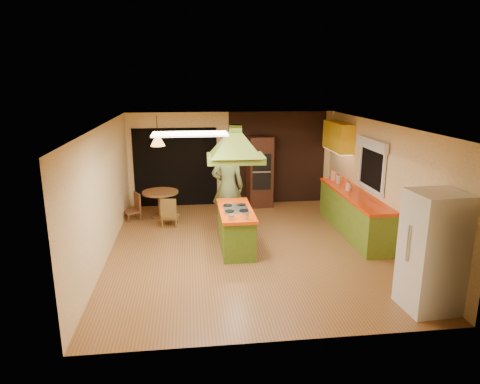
{
  "coord_description": "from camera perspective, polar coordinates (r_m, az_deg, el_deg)",
  "views": [
    {
      "loc": [
        -1.11,
        -8.08,
        3.34
      ],
      "look_at": [
        -0.14,
        0.11,
        1.15
      ],
      "focal_mm": 32.0,
      "sensor_mm": 36.0,
      "label": 1
    }
  ],
  "objects": [
    {
      "name": "kitchen_island",
      "position": [
        8.65,
        -0.58,
        -4.86
      ],
      "size": [
        0.67,
        1.65,
        0.84
      ],
      "rotation": [
        0.0,
        0.0,
        0.0
      ],
      "color": "#53791E",
      "rests_on": "ground"
    },
    {
      "name": "range_hood",
      "position": [
        8.21,
        -0.62,
        7.22
      ],
      "size": [
        1.12,
        0.82,
        0.8
      ],
      "rotation": [
        0.0,
        0.0,
        -0.03
      ],
      "color": "#5C711C",
      "rests_on": "ceiling_plane"
    },
    {
      "name": "pendant_lamp",
      "position": [
        10.42,
        -10.91,
        6.66
      ],
      "size": [
        0.37,
        0.37,
        0.22
      ],
      "primitive_type": "cone",
      "rotation": [
        0.0,
        0.0,
        0.09
      ],
      "color": "#FF9E3F",
      "rests_on": "ceiling_plane"
    },
    {
      "name": "fluor_panel",
      "position": [
        6.93,
        -6.69,
        7.69
      ],
      "size": [
        1.2,
        0.6,
        0.03
      ],
      "primitive_type": "cube",
      "color": "white",
      "rests_on": "ceiling_plane"
    },
    {
      "name": "chair_near",
      "position": [
        10.11,
        -9.31,
        -2.55
      ],
      "size": [
        0.43,
        0.43,
        0.7
      ],
      "primitive_type": null,
      "rotation": [
        0.0,
        0.0,
        3.0
      ],
      "color": "brown",
      "rests_on": "ground"
    },
    {
      "name": "ceiling_plane",
      "position": [
        8.2,
        1.07,
        8.99
      ],
      "size": [
        6.5,
        6.5,
        0.0
      ],
      "primitive_type": "plane",
      "rotation": [
        3.14,
        0.0,
        0.0
      ],
      "color": "silver",
      "rests_on": "room_walls"
    },
    {
      "name": "canister_large",
      "position": [
        10.81,
        12.37,
        2.12
      ],
      "size": [
        0.15,
        0.15,
        0.2
      ],
      "primitive_type": "cylinder",
      "rotation": [
        0.0,
        0.0,
        -0.13
      ],
      "color": "#FBE2CA",
      "rests_on": "right_counter"
    },
    {
      "name": "chair_left",
      "position": [
        10.73,
        -14.27,
        -1.92
      ],
      "size": [
        0.49,
        0.49,
        0.65
      ],
      "primitive_type": null,
      "rotation": [
        0.0,
        0.0,
        -1.07
      ],
      "color": "brown",
      "rests_on": "ground"
    },
    {
      "name": "right_counter",
      "position": [
        9.81,
        14.86,
        -2.7
      ],
      "size": [
        0.62,
        3.05,
        0.92
      ],
      "color": "olive",
      "rests_on": "ground"
    },
    {
      "name": "man",
      "position": [
        9.59,
        -1.64,
        0.67
      ],
      "size": [
        0.77,
        0.56,
        1.98
      ],
      "primitive_type": "imported",
      "rotation": [
        0.0,
        0.0,
        3.02
      ],
      "color": "#515D31",
      "rests_on": "ground"
    },
    {
      "name": "canister_medium",
      "position": [
        10.47,
        13.03,
        1.62
      ],
      "size": [
        0.16,
        0.16,
        0.18
      ],
      "primitive_type": "cylinder",
      "rotation": [
        0.0,
        0.0,
        -0.29
      ],
      "color": "beige",
      "rests_on": "right_counter"
    },
    {
      "name": "dining_table",
      "position": [
        10.71,
        -10.54,
        -0.96
      ],
      "size": [
        0.88,
        0.88,
        0.67
      ],
      "rotation": [
        0.0,
        0.0,
        0.33
      ],
      "color": "brown",
      "rests_on": "ground"
    },
    {
      "name": "wall_oven",
      "position": [
        11.43,
        2.65,
        2.75
      ],
      "size": [
        0.66,
        0.64,
        1.89
      ],
      "rotation": [
        0.0,
        0.0,
        0.07
      ],
      "color": "#452216",
      "rests_on": "ground"
    },
    {
      "name": "upper_cabinets",
      "position": [
        11.01,
        12.94,
        7.24
      ],
      "size": [
        0.34,
        1.4,
        0.7
      ],
      "primitive_type": "cube",
      "color": "yellow",
      "rests_on": "room_walls"
    },
    {
      "name": "brick_panel",
      "position": [
        11.74,
        4.96,
        4.55
      ],
      "size": [
        2.64,
        0.03,
        2.5
      ],
      "primitive_type": "cube",
      "color": "#381E14",
      "rests_on": "ground"
    },
    {
      "name": "canister_small",
      "position": [
        9.86,
        14.3,
        0.72
      ],
      "size": [
        0.16,
        0.16,
        0.17
      ],
      "primitive_type": "cylinder",
      "rotation": [
        0.0,
        0.0,
        -0.29
      ],
      "color": "beige",
      "rests_on": "right_counter"
    },
    {
      "name": "window_right",
      "position": [
        9.43,
        17.22,
        4.62
      ],
      "size": [
        0.12,
        1.35,
        1.06
      ],
      "color": "black",
      "rests_on": "room_walls"
    },
    {
      "name": "nook_opening",
      "position": [
        11.55,
        -8.57,
        3.26
      ],
      "size": [
        2.2,
        0.03,
        2.1
      ],
      "primitive_type": "cube",
      "color": "black",
      "rests_on": "ground"
    },
    {
      "name": "room_walls",
      "position": [
        8.42,
        1.03,
        0.49
      ],
      "size": [
        5.5,
        6.5,
        6.5
      ],
      "color": "beige",
      "rests_on": "ground"
    },
    {
      "name": "refrigerator",
      "position": [
        6.88,
        24.3,
        -7.27
      ],
      "size": [
        0.79,
        0.75,
        1.8
      ],
      "primitive_type": "cube",
      "rotation": [
        0.0,
        0.0,
        0.07
      ],
      "color": "white",
      "rests_on": "ground"
    },
    {
      "name": "ground",
      "position": [
        8.81,
        0.99,
        -7.41
      ],
      "size": [
        6.5,
        6.5,
        0.0
      ],
      "primitive_type": "plane",
      "color": "#955F30",
      "rests_on": "ground"
    }
  ]
}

